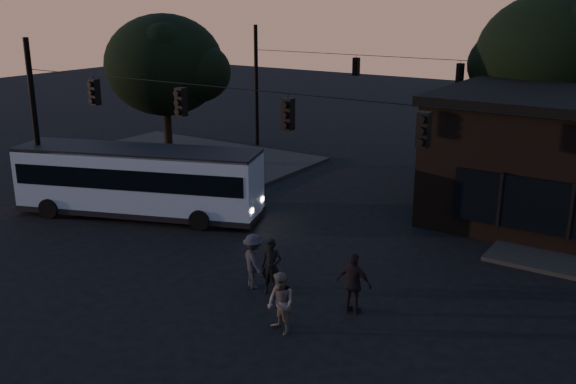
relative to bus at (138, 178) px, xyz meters
The scene contains 11 objects.
ground 10.73m from the bus, 33.24° to the right, with size 120.00×120.00×0.00m, color black.
sidewalk_far_left 9.79m from the bus, 122.07° to the left, with size 14.00×10.00×0.15m, color black.
tree_behind 21.17m from the bus, 51.52° to the left, with size 7.60×7.60×9.43m.
tree_left 9.65m from the bus, 125.52° to the left, with size 6.40×6.40×8.30m.
signal_rig_near 9.47m from the bus, 11.55° to the right, with size 26.24×0.30×7.50m.
signal_rig_far 16.92m from the bus, 57.99° to the left, with size 26.24×0.30×7.50m.
bus is the anchor object (origin of this frame).
pedestrian_a 9.70m from the bus, 19.12° to the right, with size 0.67×0.44×1.84m, color black.
pedestrian_b 11.94m from the bus, 25.19° to the right, with size 0.87×0.68×1.80m, color #504A49.
pedestrian_c 12.28m from the bus, 13.60° to the right, with size 1.11×0.46×1.90m, color black.
pedestrian_d 8.98m from the bus, 20.30° to the right, with size 1.18×0.68×1.82m, color black.
Camera 1 is at (11.02, -12.61, 9.03)m, focal length 40.00 mm.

